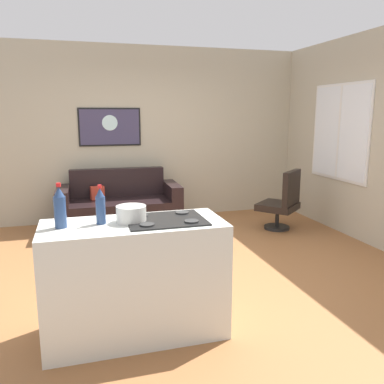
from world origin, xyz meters
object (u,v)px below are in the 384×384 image
at_px(soda_bottle, 60,208).
at_px(wall_painting, 110,127).
at_px(couch, 120,209).
at_px(coffee_table, 129,223).
at_px(armchair, 283,202).
at_px(soda_bottle_2, 101,206).
at_px(mixing_bowl, 131,214).

height_order(soda_bottle, wall_painting, wall_painting).
height_order(couch, wall_painting, wall_painting).
distance_m(coffee_table, armchair, 2.40).
relative_size(armchair, soda_bottle_2, 3.04).
height_order(mixing_bowl, wall_painting, wall_painting).
relative_size(coffee_table, mixing_bowl, 4.39).
distance_m(coffee_table, soda_bottle, 2.07).
bearing_deg(couch, soda_bottle, -103.38).
bearing_deg(coffee_table, wall_painting, 91.71).
distance_m(armchair, soda_bottle_2, 3.63).
xyz_separation_m(coffee_table, armchair, (2.36, 0.45, 0.03)).
bearing_deg(couch, coffee_table, -90.15).
bearing_deg(armchair, wall_painting, 151.89).
bearing_deg(armchair, coffee_table, -169.19).
bearing_deg(mixing_bowl, soda_bottle, -178.70).
height_order(soda_bottle_2, mixing_bowl, soda_bottle_2).
relative_size(armchair, mixing_bowl, 3.96).
bearing_deg(wall_painting, armchair, -28.11).
distance_m(soda_bottle_2, wall_painting, 3.58).
xyz_separation_m(soda_bottle, soda_bottle_2, (0.29, 0.02, -0.01)).
distance_m(armchair, mixing_bowl, 3.46).
bearing_deg(armchair, couch, 162.15).
distance_m(couch, soda_bottle_2, 3.13).
distance_m(couch, coffee_table, 1.21).
height_order(coffee_table, soda_bottle, soda_bottle).
bearing_deg(soda_bottle, coffee_table, 68.51).
xyz_separation_m(armchair, soda_bottle, (-3.07, -2.27, 0.64)).
xyz_separation_m(couch, mixing_bowl, (-0.21, -3.02, 0.67)).
distance_m(soda_bottle, mixing_bowl, 0.52).
bearing_deg(wall_painting, mixing_bowl, -92.43).
relative_size(couch, coffee_table, 1.81).
distance_m(couch, soda_bottle, 3.21).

